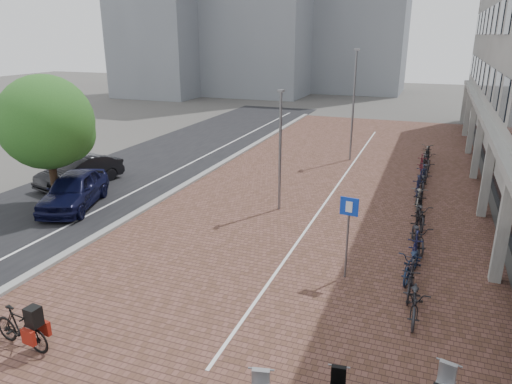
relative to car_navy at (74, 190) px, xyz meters
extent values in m
plane|color=#474442|center=(8.24, -4.76, -0.81)|extent=(140.00, 140.00, 0.00)
cube|color=brown|center=(10.24, 7.24, -0.80)|extent=(14.50, 42.00, 0.04)
cube|color=black|center=(-0.76, 7.24, -0.80)|extent=(8.00, 50.00, 0.03)
cube|color=gray|center=(3.14, 7.24, -0.74)|extent=(0.35, 42.00, 0.14)
cube|color=white|center=(1.24, 7.24, -0.78)|extent=(0.12, 44.00, 0.00)
cube|color=white|center=(10.44, 7.24, -0.77)|extent=(0.10, 30.00, 0.00)
cube|color=black|center=(17.84, 11.24, 0.89)|extent=(0.15, 38.00, 3.20)
cube|color=#A4A49E|center=(17.64, 11.24, 2.64)|extent=(1.60, 38.00, 0.30)
cube|color=#A4A49E|center=(17.04, -0.76, 0.89)|extent=(0.35, 0.35, 3.40)
cube|color=#A4A49E|center=(17.04, 5.24, 0.89)|extent=(0.35, 0.35, 3.40)
cube|color=#A4A49E|center=(17.04, 11.24, 0.89)|extent=(0.35, 0.35, 3.40)
cube|color=#A4A49E|center=(17.04, 17.24, 0.89)|extent=(0.35, 0.35, 3.40)
cube|color=#A4A49E|center=(17.04, 23.24, 0.89)|extent=(0.35, 0.35, 3.40)
cube|color=#A4A49E|center=(17.04, 29.24, 0.89)|extent=(0.35, 0.35, 3.40)
cube|color=gray|center=(-17.76, 37.24, 9.19)|extent=(10.00, 10.00, 20.00)
imported|color=black|center=(0.00, 0.00, 0.00)|extent=(3.34, 5.10, 1.61)
imported|color=black|center=(-2.03, 2.75, -0.07)|extent=(2.66, 4.72, 1.47)
imported|color=black|center=(5.77, -8.55, -0.26)|extent=(1.86, 0.69, 1.09)
cube|color=black|center=(5.77, -8.55, 0.23)|extent=(0.36, 0.34, 0.49)
cube|color=maroon|center=(5.55, -8.55, -0.21)|extent=(0.39, 0.15, 0.38)
cube|color=maroon|center=(5.99, -8.55, -0.21)|extent=(0.39, 0.15, 0.38)
cylinder|color=slate|center=(12.59, -2.21, 0.44)|extent=(0.07, 0.07, 2.50)
cube|color=#0E36BA|center=(12.59, -2.24, 1.64)|extent=(0.57, 0.10, 0.57)
cylinder|color=slate|center=(8.71, 2.92, 1.79)|extent=(0.12, 0.12, 5.20)
cylinder|color=slate|center=(10.10, 12.78, 2.48)|extent=(0.12, 0.12, 6.57)
cylinder|color=#382619|center=(-0.76, -0.30, 0.48)|extent=(0.33, 0.33, 2.57)
sphere|color=#28591E|center=(-0.76, -0.30, 3.04)|extent=(4.03, 4.03, 4.03)
sphere|color=#28591E|center=(-0.30, 0.25, 2.49)|extent=(2.57, 2.57, 2.57)
imported|color=black|center=(14.78, -3.76, -0.29)|extent=(0.75, 1.99, 1.04)
imported|color=black|center=(14.60, -2.61, -0.28)|extent=(0.55, 1.76, 1.05)
imported|color=#16233D|center=(14.57, -1.46, -0.29)|extent=(0.98, 2.05, 1.04)
imported|color=#16193E|center=(14.60, -0.31, -0.28)|extent=(0.57, 1.77, 1.05)
imported|color=black|center=(14.65, 0.84, -0.29)|extent=(1.12, 2.08, 1.04)
imported|color=black|center=(14.54, 1.99, -0.28)|extent=(0.55, 1.76, 1.05)
imported|color=black|center=(14.65, 3.14, -0.29)|extent=(0.95, 2.05, 1.04)
imported|color=black|center=(14.54, 4.29, -0.28)|extent=(0.64, 1.78, 1.05)
imported|color=#65635C|center=(14.47, 5.44, -0.29)|extent=(0.71, 1.98, 1.04)
imported|color=black|center=(14.34, 6.59, -0.28)|extent=(0.56, 1.76, 1.05)
imported|color=black|center=(14.56, 7.74, -0.29)|extent=(0.77, 2.00, 1.04)
imported|color=#161F3D|center=(14.47, 8.89, -0.28)|extent=(0.74, 1.80, 1.05)
imported|color=black|center=(14.63, 10.04, -0.29)|extent=(0.79, 2.01, 1.04)
imported|color=#4D141D|center=(14.34, 11.19, -0.28)|extent=(0.62, 1.78, 1.05)
imported|color=black|center=(14.59, 12.34, -0.29)|extent=(1.02, 2.06, 1.04)
imported|color=black|center=(14.57, 13.49, -0.28)|extent=(0.71, 1.80, 1.05)
imported|color=#5B5A54|center=(14.57, 14.64, -0.29)|extent=(0.86, 2.02, 1.04)
camera|label=1|loc=(14.68, -15.74, 6.59)|focal=32.99mm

